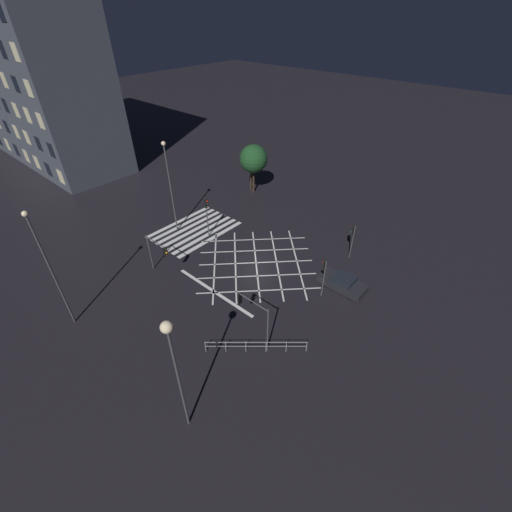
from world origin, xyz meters
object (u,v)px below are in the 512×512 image
at_px(traffic_light_ne_cross, 252,311).
at_px(street_lamp_west, 47,261).
at_px(traffic_light_median_south, 207,210).
at_px(street_lamp_far, 169,178).
at_px(traffic_light_se_cross, 158,251).
at_px(waiting_car, 343,283).
at_px(traffic_light_median_north, 324,271).
at_px(traffic_light_nw_cross, 353,235).
at_px(street_tree_near, 251,159).
at_px(street_tree_far, 253,159).
at_px(street_lamp_east, 172,352).

xyz_separation_m(traffic_light_ne_cross, street_lamp_west, (7.91, -11.80, 3.00)).
distance_m(traffic_light_median_south, street_lamp_far, 4.95).
relative_size(traffic_light_se_cross, street_lamp_west, 0.38).
relative_size(traffic_light_median_south, waiting_car, 1.08).
bearing_deg(traffic_light_se_cross, traffic_light_median_north, 30.80).
height_order(traffic_light_nw_cross, street_lamp_west, street_lamp_west).
xyz_separation_m(street_lamp_west, street_tree_near, (-26.83, -5.25, -1.86)).
relative_size(traffic_light_median_north, traffic_light_median_south, 0.84).
height_order(traffic_light_se_cross, traffic_light_ne_cross, traffic_light_ne_cross).
bearing_deg(street_tree_far, traffic_light_ne_cross, 41.24).
bearing_deg(traffic_light_ne_cross, street_tree_near, -47.97).
height_order(traffic_light_nw_cross, street_tree_near, street_tree_near).
distance_m(street_tree_near, street_tree_far, 0.94).
bearing_deg(street_lamp_far, traffic_light_median_south, 111.97).
relative_size(traffic_light_nw_cross, traffic_light_ne_cross, 0.87).
bearing_deg(traffic_light_median_north, traffic_light_nw_cross, -82.05).
distance_m(traffic_light_se_cross, street_lamp_east, 15.00).
relative_size(street_lamp_east, street_tree_far, 1.40).
bearing_deg(street_tree_far, traffic_light_nw_cross, 74.89).
distance_m(traffic_light_median_south, street_tree_far, 11.65).
xyz_separation_m(street_lamp_west, street_tree_far, (-26.45, -4.46, -1.54)).
relative_size(traffic_light_nw_cross, street_lamp_far, 0.37).
bearing_deg(traffic_light_nw_cross, street_lamp_east, 92.78).
height_order(traffic_light_median_north, street_tree_near, street_tree_near).
height_order(traffic_light_se_cross, traffic_light_median_south, traffic_light_median_south).
bearing_deg(street_lamp_west, traffic_light_median_north, 139.90).
distance_m(traffic_light_ne_cross, street_lamp_west, 14.52).
relative_size(traffic_light_ne_cross, street_lamp_east, 0.47).
bearing_deg(street_lamp_far, street_tree_near, -177.47).
bearing_deg(traffic_light_se_cross, street_lamp_west, -94.72).
bearing_deg(street_lamp_east, street_tree_far, -145.70).
xyz_separation_m(traffic_light_ne_cross, traffic_light_median_south, (-7.49, -12.83, 0.08)).
xyz_separation_m(traffic_light_median_north, street_tree_near, (-11.40, -18.25, 1.56)).
distance_m(traffic_light_median_north, street_tree_far, 20.73).
xyz_separation_m(traffic_light_nw_cross, street_tree_near, (-4.84, -17.33, 1.62)).
xyz_separation_m(traffic_light_se_cross, street_lamp_west, (8.08, -0.67, 3.24)).
bearing_deg(street_lamp_east, traffic_light_ne_cross, -169.67).
height_order(street_lamp_west, street_tree_far, street_lamp_west).
xyz_separation_m(traffic_light_ne_cross, street_tree_near, (-18.92, -17.05, 1.13)).
height_order(street_lamp_far, waiting_car, street_lamp_far).
bearing_deg(street_lamp_east, street_tree_near, -144.90).
xyz_separation_m(traffic_light_median_north, street_lamp_far, (1.51, -17.68, 3.51)).
distance_m(street_tree_far, waiting_car, 20.87).
xyz_separation_m(traffic_light_median_north, street_tree_far, (-11.02, -17.45, 1.88)).
bearing_deg(traffic_light_median_north, waiting_car, -115.47).
xyz_separation_m(traffic_light_ne_cross, waiting_car, (-9.52, 2.15, -2.47)).
height_order(street_lamp_east, street_tree_far, street_lamp_east).
height_order(street_lamp_west, waiting_car, street_lamp_west).
xyz_separation_m(traffic_light_median_south, waiting_car, (-2.04, 14.98, -2.55)).
bearing_deg(street_lamp_far, street_lamp_west, 18.58).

